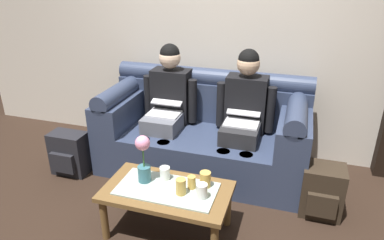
% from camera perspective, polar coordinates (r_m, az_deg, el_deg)
% --- Properties ---
extents(back_wall_patterned, '(6.00, 0.12, 2.90)m').
position_cam_1_polar(back_wall_patterned, '(3.70, 4.55, 16.64)').
color(back_wall_patterned, beige).
rests_on(back_wall_patterned, ground_plane).
extents(couch, '(1.98, 0.88, 0.96)m').
position_cam_1_polar(couch, '(3.51, 1.98, -2.10)').
color(couch, '#2D3851').
rests_on(couch, ground_plane).
extents(person_left, '(0.56, 0.67, 1.22)m').
position_cam_1_polar(person_left, '(3.50, -3.98, 2.87)').
color(person_left, '#595B66').
rests_on(person_left, ground_plane).
extents(person_right, '(0.56, 0.67, 1.22)m').
position_cam_1_polar(person_right, '(3.32, 8.39, 1.44)').
color(person_right, '#232326').
rests_on(person_right, ground_plane).
extents(coffee_table, '(0.94, 0.53, 0.40)m').
position_cam_1_polar(coffee_table, '(2.69, -4.06, -11.97)').
color(coffee_table, brown).
rests_on(coffee_table, ground_plane).
extents(flower_vase, '(0.11, 0.11, 0.38)m').
position_cam_1_polar(flower_vase, '(2.65, -7.86, -6.10)').
color(flower_vase, '#336672').
rests_on(flower_vase, coffee_table).
extents(cup_near_left, '(0.06, 0.06, 0.10)m').
position_cam_1_polar(cup_near_left, '(2.62, -0.07, -10.03)').
color(cup_near_left, gold).
rests_on(cup_near_left, coffee_table).
extents(cup_near_right, '(0.08, 0.08, 0.11)m').
position_cam_1_polar(cup_near_right, '(2.52, 1.60, -11.41)').
color(cup_near_right, white).
rests_on(cup_near_right, coffee_table).
extents(cup_far_center, '(0.08, 0.08, 0.12)m').
position_cam_1_polar(cup_far_center, '(2.64, 2.15, -9.57)').
color(cup_far_center, gold).
rests_on(cup_far_center, coffee_table).
extents(cup_far_left, '(0.08, 0.08, 0.10)m').
position_cam_1_polar(cup_far_left, '(2.73, -4.41, -8.59)').
color(cup_far_left, white).
rests_on(cup_far_left, coffee_table).
extents(cup_far_right, '(0.07, 0.07, 0.12)m').
position_cam_1_polar(cup_far_right, '(2.56, -1.82, -10.71)').
color(cup_far_right, gold).
rests_on(cup_far_right, coffee_table).
extents(backpack_right, '(0.33, 0.31, 0.43)m').
position_cam_1_polar(backpack_right, '(3.12, 20.28, -10.73)').
color(backpack_right, '#2D2319').
rests_on(backpack_right, ground_plane).
extents(backpack_left, '(0.35, 0.26, 0.43)m').
position_cam_1_polar(backpack_left, '(3.67, -19.23, -5.18)').
color(backpack_left, black).
rests_on(backpack_left, ground_plane).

